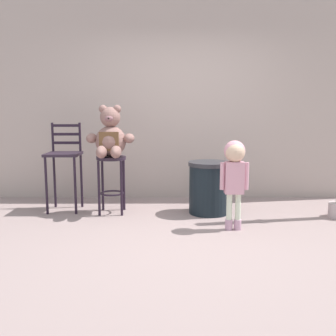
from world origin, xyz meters
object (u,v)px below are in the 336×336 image
(teddy_bear, at_px, (110,138))
(child_walking, at_px, (235,165))
(bar_stool_with_teddy, at_px, (111,173))
(bar_chair_empty, at_px, (64,159))
(trash_bin, at_px, (209,187))

(teddy_bear, height_order, child_walking, teddy_bear)
(bar_stool_with_teddy, xyz_separation_m, bar_chair_empty, (-0.63, 0.14, 0.16))
(bar_stool_with_teddy, relative_size, child_walking, 0.74)
(teddy_bear, bearing_deg, trash_bin, 0.09)
(bar_stool_with_teddy, distance_m, child_walking, 1.62)
(bar_stool_with_teddy, distance_m, bar_chair_empty, 0.67)
(trash_bin, bearing_deg, bar_chair_empty, 174.94)
(teddy_bear, distance_m, child_walking, 1.62)
(teddy_bear, distance_m, trash_bin, 1.40)
(child_walking, xyz_separation_m, bar_chair_empty, (-2.08, 0.86, -0.04))
(trash_bin, bearing_deg, bar_stool_with_teddy, 178.70)
(teddy_bear, height_order, trash_bin, teddy_bear)
(bar_stool_with_teddy, height_order, child_walking, child_walking)
(teddy_bear, bearing_deg, bar_chair_empty, 165.12)
(teddy_bear, xyz_separation_m, child_walking, (1.44, -0.69, -0.25))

